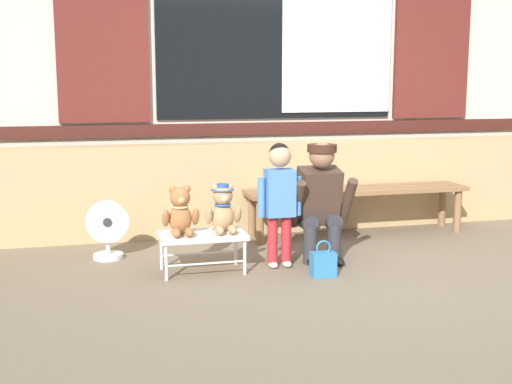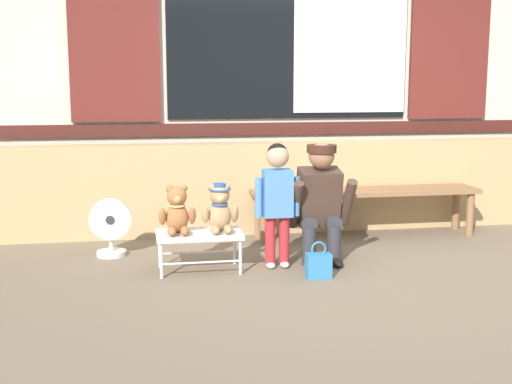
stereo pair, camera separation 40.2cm
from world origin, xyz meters
The scene contains 11 objects.
ground_plane centered at (0.00, 0.00, 0.00)m, with size 60.00×60.00×0.00m, color #756651.
brick_low_wall centered at (0.00, 1.43, 0.42)m, with size 6.50×0.25×0.85m, color tan.
shop_facade centered at (0.00, 1.94, 1.81)m, with size 6.64×0.26×3.62m.
wooden_bench_long centered at (0.55, 1.06, 0.37)m, with size 2.10×0.40×0.44m.
small_display_bench centered at (-1.06, 0.19, 0.27)m, with size 0.64×0.36×0.30m.
teddy_bear_plain centered at (-1.22, 0.19, 0.46)m, with size 0.28×0.26×0.36m.
teddy_bear_with_hat centered at (-0.90, 0.19, 0.47)m, with size 0.28×0.27×0.36m.
child_standing centered at (-0.46, 0.19, 0.59)m, with size 0.35×0.18×0.96m.
adult_crouching centered at (-0.09, 0.29, 0.48)m, with size 0.50×0.49×0.95m.
handbag_on_ground centered at (-0.22, -0.14, 0.10)m, with size 0.18×0.11×0.27m.
floor_fan centered at (-1.73, 0.75, 0.24)m, with size 0.34×0.24×0.48m.
Camera 1 is at (-1.89, -4.61, 1.42)m, focal length 46.92 mm.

